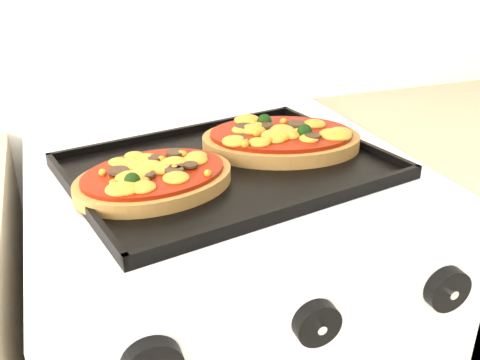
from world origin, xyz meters
name	(u,v)px	position (x,y,z in m)	size (l,w,h in m)	color
control_panel	(313,311)	(0.03, 1.39, 0.85)	(0.60, 0.02, 0.09)	white
knob_center	(317,323)	(0.02, 1.37, 0.85)	(0.05, 0.05, 0.02)	black
knob_right	(447,289)	(0.20, 1.37, 0.85)	(0.06, 0.06, 0.02)	black
baking_tray	(229,166)	(0.02, 1.66, 0.92)	(0.46, 0.34, 0.02)	black
pizza_left	(154,176)	(-0.10, 1.63, 0.94)	(0.23, 0.17, 0.03)	olive
pizza_right	(281,137)	(0.13, 1.70, 0.94)	(0.26, 0.18, 0.04)	olive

